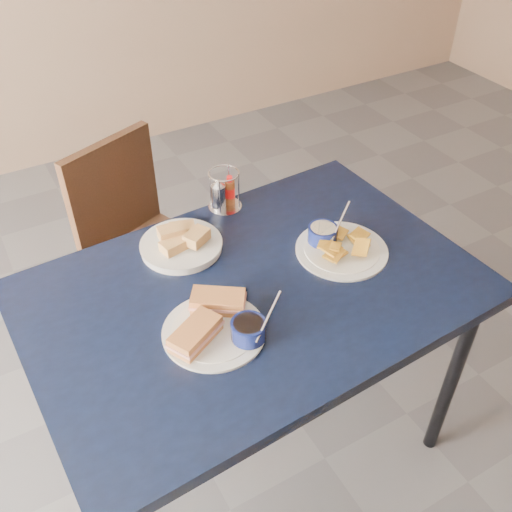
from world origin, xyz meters
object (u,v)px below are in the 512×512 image
plantain_plate (336,244)px  condiment_caddy (223,193)px  dining_table (254,303)px  bread_basket (181,243)px  sandwich_plate (217,324)px  chair_far (142,229)px

plantain_plate → condiment_caddy: (-0.19, 0.36, 0.04)m
dining_table → bread_basket: bearing=113.1°
sandwich_plate → bread_basket: (0.05, 0.35, -0.00)m
sandwich_plate → bread_basket: sandwich_plate is taller
sandwich_plate → condiment_caddy: 0.55m
chair_far → sandwich_plate: sandwich_plate is taller
chair_far → condiment_caddy: condiment_caddy is taller
dining_table → sandwich_plate: (-0.16, -0.10, 0.09)m
dining_table → condiment_caddy: condiment_caddy is taller
sandwich_plate → condiment_caddy: condiment_caddy is taller
plantain_plate → condiment_caddy: 0.41m
sandwich_plate → bread_basket: 0.35m
bread_basket → dining_table: bearing=-66.9°
dining_table → bread_basket: size_ratio=5.31×
chair_far → bread_basket: size_ratio=3.47×
bread_basket → condiment_caddy: 0.25m
sandwich_plate → plantain_plate: same height
chair_far → condiment_caddy: bearing=-63.8°
dining_table → chair_far: bearing=96.3°
sandwich_plate → plantain_plate: 0.47m
condiment_caddy → sandwich_plate: bearing=-118.6°
dining_table → chair_far: 0.79m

